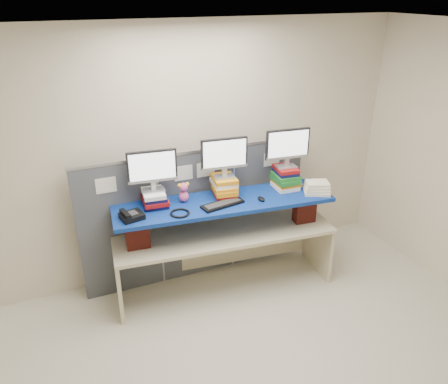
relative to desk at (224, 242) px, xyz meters
name	(u,v)px	position (x,y,z in m)	size (l,w,h in m)	color
room	(280,244)	(-0.17, -1.41, 0.83)	(5.00, 4.00, 2.80)	beige
cubicle_partition	(197,214)	(-0.17, 0.37, 0.20)	(2.60, 0.06, 1.53)	#41454D
desk	(224,242)	(0.00, 0.00, 0.00)	(2.40, 0.92, 0.71)	beige
brick_pier_left	(137,233)	(-0.91, 0.05, 0.30)	(0.23, 0.13, 0.32)	maroon
brick_pier_right	(305,208)	(0.90, -0.15, 0.30)	(0.23, 0.13, 0.32)	maroon
blue_board	(224,203)	(0.00, 0.00, 0.48)	(2.27, 0.57, 0.04)	navy
book_stack_left	(155,198)	(-0.68, 0.19, 0.58)	(0.28, 0.34, 0.16)	#10114A
book_stack_center	(224,186)	(0.05, 0.12, 0.61)	(0.28, 0.34, 0.21)	maroon
book_stack_right	(286,178)	(0.74, 0.04, 0.62)	(0.28, 0.31, 0.24)	white
monitor_left	(152,168)	(-0.68, 0.19, 0.90)	(0.49, 0.16, 0.42)	#A7A6AB
monitor_center	(224,156)	(0.05, 0.11, 0.95)	(0.49, 0.16, 0.42)	#A7A6AB
monitor_right	(288,146)	(0.74, 0.04, 0.98)	(0.49, 0.16, 0.42)	#A7A6AB
keyboard	(223,204)	(-0.05, -0.09, 0.51)	(0.46, 0.22, 0.03)	black
mouse	(261,199)	(0.36, -0.14, 0.52)	(0.06, 0.11, 0.03)	black
desk_phone	(131,216)	(-0.96, -0.01, 0.53)	(0.24, 0.22, 0.09)	black
headset	(180,213)	(-0.51, -0.10, 0.51)	(0.19, 0.19, 0.02)	black
plush_toy	(184,192)	(-0.38, 0.14, 0.61)	(0.12, 0.09, 0.21)	#E05590
binder_stack	(317,188)	(0.99, -0.21, 0.56)	(0.33, 0.30, 0.13)	#EFE9CC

